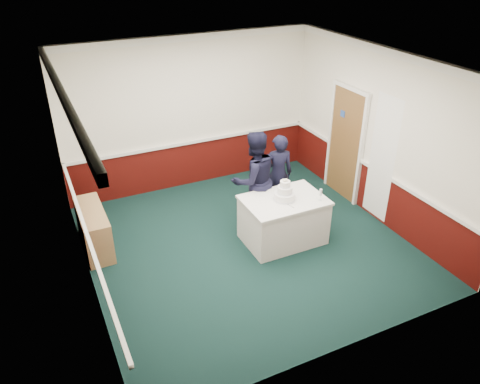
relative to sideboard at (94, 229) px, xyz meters
name	(u,v)px	position (x,y,z in m)	size (l,w,h in m)	color
ground	(247,245)	(2.28, -1.02, -0.35)	(5.00, 5.00, 0.00)	black
room_shell	(236,121)	(2.36, -0.41, 1.62)	(5.00, 5.00, 3.00)	white
sideboard	(94,229)	(0.00, 0.00, 0.00)	(0.41, 1.20, 0.70)	tan
cake_table	(283,220)	(2.88, -1.14, 0.05)	(1.32, 0.92, 0.79)	white
wedding_cake	(285,193)	(2.88, -1.14, 0.55)	(0.35, 0.35, 0.36)	white
cake_knife	(289,205)	(2.85, -1.34, 0.44)	(0.01, 0.22, 0.01)	silver
champagne_flute	(321,193)	(3.38, -1.42, 0.58)	(0.05, 0.05, 0.21)	silver
person_man	(254,180)	(2.67, -0.46, 0.52)	(0.85, 0.66, 1.75)	black
person_woman	(278,174)	(3.28, -0.22, 0.40)	(0.55, 0.36, 1.50)	black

